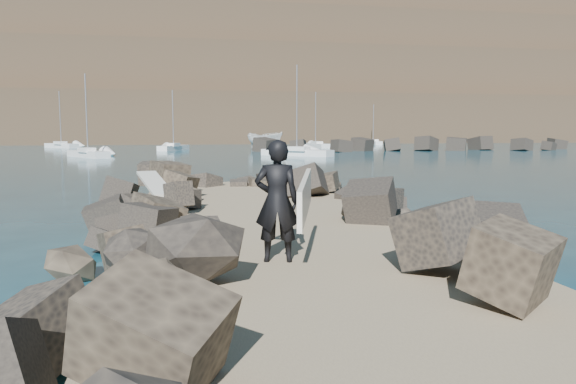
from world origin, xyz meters
name	(u,v)px	position (x,y,z in m)	size (l,w,h in m)	color
ground	(279,258)	(0.00, 0.00, 0.00)	(800.00, 800.00, 0.00)	#0F384C
jetty	(299,266)	(0.00, -2.00, 0.30)	(6.00, 26.00, 0.60)	#8C7759
riprap_left	(130,256)	(-2.90, -1.50, 0.50)	(2.60, 22.00, 1.00)	black
riprap_right	(440,243)	(2.90, -1.50, 0.50)	(2.60, 22.00, 1.00)	black
breakwater_secondary	(471,146)	(35.00, 55.00, 0.60)	(52.00, 4.00, 1.20)	black
headland	(217,85)	(10.00, 160.00, 16.00)	(360.00, 140.00, 32.00)	#2D4919
surfboard_resting	(155,187)	(-2.70, 4.97, 1.04)	(0.57, 2.29, 0.08)	white
boat_imported	(265,141)	(9.56, 63.22, 1.19)	(2.32, 6.16, 2.38)	white
surfer_with_board	(281,201)	(-0.47, -2.78, 1.57)	(1.21, 2.31, 1.93)	black
radome	(486,6)	(96.98, 159.49, 42.35)	(11.24, 11.24, 17.80)	white
sailboat_d	(316,145)	(17.88, 68.73, 0.35)	(2.94, 6.99, 8.26)	white
sailboat_c	(297,153)	(9.92, 44.58, 0.35)	(6.77, 6.64, 9.30)	white
sailboat_f	(373,143)	(31.95, 83.12, 0.35)	(1.37, 5.88, 7.20)	white
sailboat_a	(88,154)	(-10.51, 45.40, 0.35)	(4.75, 6.48, 8.11)	white
sailboat_b	(174,148)	(-2.50, 62.31, 0.35)	(4.10, 6.40, 7.82)	white
sailboat_e	(61,146)	(-18.66, 75.55, 0.35)	(5.62, 6.28, 8.36)	white
headland_buildings	(242,19)	(16.81, 152.19, 33.97)	(137.50, 30.50, 5.00)	white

